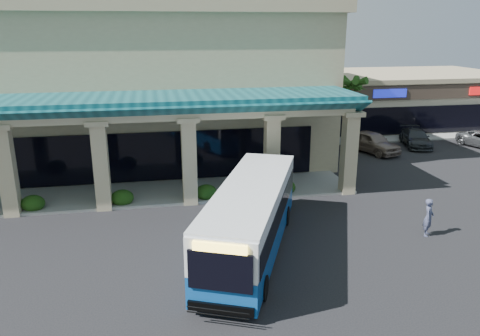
{
  "coord_description": "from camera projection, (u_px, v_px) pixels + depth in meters",
  "views": [
    {
      "loc": [
        -4.78,
        -18.65,
        9.21
      ],
      "look_at": [
        -0.48,
        4.04,
        2.2
      ],
      "focal_mm": 35.0,
      "sensor_mm": 36.0,
      "label": 1
    }
  ],
  "objects": [
    {
      "name": "ground",
      "position": [
        267.0,
        240.0,
        21.06
      ],
      "size": [
        110.0,
        110.0,
        0.0
      ],
      "primitive_type": "plane",
      "color": "black"
    },
    {
      "name": "main_building",
      "position": [
        104.0,
        79.0,
        33.03
      ],
      "size": [
        30.8,
        14.8,
        11.35
      ],
      "primitive_type": null,
      "color": "tan",
      "rests_on": "ground"
    },
    {
      "name": "arcade",
      "position": [
        94.0,
        149.0,
        25.21
      ],
      "size": [
        30.0,
        6.2,
        5.7
      ],
      "primitive_type": null,
      "color": "#0D4651",
      "rests_on": "ground"
    },
    {
      "name": "strip_mall",
      "position": [
        386.0,
        98.0,
        46.12
      ],
      "size": [
        22.5,
        12.5,
        4.9
      ],
      "primitive_type": null,
      "color": "beige",
      "rests_on": "ground"
    },
    {
      "name": "palm_0",
      "position": [
        350.0,
        117.0,
        31.96
      ],
      "size": [
        2.4,
        2.4,
        6.6
      ],
      "primitive_type": null,
      "color": "#1C4111",
      "rests_on": "ground"
    },
    {
      "name": "palm_1",
      "position": [
        346.0,
        114.0,
        35.08
      ],
      "size": [
        2.4,
        2.4,
        5.8
      ],
      "primitive_type": null,
      "color": "#1C4111",
      "rests_on": "ground"
    },
    {
      "name": "broadleaf_tree",
      "position": [
        300.0,
        110.0,
        39.56
      ],
      "size": [
        2.6,
        2.6,
        4.81
      ],
      "primitive_type": null,
      "color": "#15340C",
      "rests_on": "ground"
    },
    {
      "name": "transit_bus",
      "position": [
        251.0,
        219.0,
        19.52
      ],
      "size": [
        6.46,
        10.79,
        2.98
      ],
      "primitive_type": null,
      "rotation": [
        0.0,
        0.0,
        -0.4
      ],
      "color": "#104FA4",
      "rests_on": "ground"
    },
    {
      "name": "pedestrian",
      "position": [
        429.0,
        217.0,
        21.26
      ],
      "size": [
        0.74,
        0.77,
        1.77
      ],
      "primitive_type": "imported",
      "rotation": [
        0.0,
        0.0,
        0.87
      ],
      "color": "#3E4360",
      "rests_on": "ground"
    },
    {
      "name": "car_silver",
      "position": [
        372.0,
        142.0,
        35.5
      ],
      "size": [
        3.37,
        5.05,
        1.6
      ],
      "primitive_type": "imported",
      "rotation": [
        0.0,
        0.0,
        0.35
      ],
      "color": "gray",
      "rests_on": "ground"
    },
    {
      "name": "car_red",
      "position": [
        416.0,
        138.0,
        37.41
      ],
      "size": [
        3.07,
        4.9,
        1.32
      ],
      "primitive_type": "imported",
      "rotation": [
        0.0,
        0.0,
        -0.29
      ],
      "color": "#2B2F33",
      "rests_on": "ground"
    }
  ]
}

